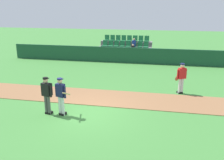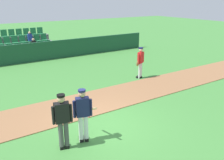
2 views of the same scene
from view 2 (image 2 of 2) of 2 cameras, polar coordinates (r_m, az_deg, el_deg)
ground_plane at (r=8.66m, az=-1.67°, el=-10.88°), size 80.00×80.00×0.00m
infield_dirt_path at (r=10.25m, az=-7.61°, el=-5.98°), size 28.00×2.38×0.03m
dugout_fence at (r=17.77m, az=-19.76°, el=6.06°), size 20.00×0.16×1.35m
stadium_bleachers at (r=19.57m, az=-21.06°, el=6.83°), size 5.00×2.95×2.05m
batter_navy_jersey at (r=7.41m, az=-6.93°, el=-7.97°), size 0.59×0.80×1.76m
umpire_home_plate at (r=7.16m, az=-11.73°, el=-8.99°), size 0.57×0.38×1.76m
runner_red_jersey at (r=13.38m, az=6.77°, el=4.37°), size 0.65×0.42×1.76m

